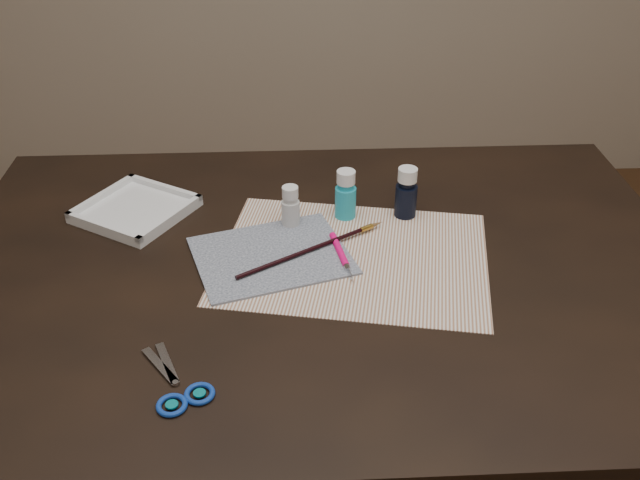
{
  "coord_description": "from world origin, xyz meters",
  "views": [
    {
      "loc": [
        -0.05,
        -1.0,
        1.45
      ],
      "look_at": [
        0.0,
        0.0,
        0.8
      ],
      "focal_mm": 40.0,
      "sensor_mm": 36.0,
      "label": 1
    }
  ],
  "objects_px": {
    "paper": "(354,257)",
    "canvas": "(271,256)",
    "paint_bottle_white": "(291,207)",
    "paint_bottle_cyan": "(346,194)",
    "paint_bottle_navy": "(406,193)",
    "palette_tray": "(135,209)",
    "scissors": "(167,378)"
  },
  "relations": [
    {
      "from": "canvas",
      "to": "paint_bottle_white",
      "type": "xyz_separation_m",
      "value": [
        0.04,
        0.1,
        0.04
      ]
    },
    {
      "from": "paint_bottle_white",
      "to": "paint_bottle_navy",
      "type": "height_order",
      "value": "paint_bottle_navy"
    },
    {
      "from": "paint_bottle_cyan",
      "to": "palette_tray",
      "type": "distance_m",
      "value": 0.4
    },
    {
      "from": "canvas",
      "to": "paint_bottle_cyan",
      "type": "bearing_deg",
      "value": 43.23
    },
    {
      "from": "paint_bottle_navy",
      "to": "scissors",
      "type": "height_order",
      "value": "paint_bottle_navy"
    },
    {
      "from": "paint_bottle_white",
      "to": "paint_bottle_cyan",
      "type": "relative_size",
      "value": 0.85
    },
    {
      "from": "paint_bottle_navy",
      "to": "canvas",
      "type": "bearing_deg",
      "value": -153.0
    },
    {
      "from": "paint_bottle_white",
      "to": "paint_bottle_navy",
      "type": "xyz_separation_m",
      "value": [
        0.22,
        0.03,
        0.01
      ]
    },
    {
      "from": "paint_bottle_white",
      "to": "paint_bottle_cyan",
      "type": "distance_m",
      "value": 0.11
    },
    {
      "from": "canvas",
      "to": "paper",
      "type": "bearing_deg",
      "value": -3.14
    },
    {
      "from": "paper",
      "to": "palette_tray",
      "type": "xyz_separation_m",
      "value": [
        -0.4,
        0.17,
        0.01
      ]
    },
    {
      "from": "paper",
      "to": "palette_tray",
      "type": "relative_size",
      "value": 2.52
    },
    {
      "from": "paper",
      "to": "scissors",
      "type": "xyz_separation_m",
      "value": [
        -0.28,
        -0.29,
        0.0
      ]
    },
    {
      "from": "paint_bottle_navy",
      "to": "scissors",
      "type": "xyz_separation_m",
      "value": [
        -0.39,
        -0.43,
        -0.05
      ]
    },
    {
      "from": "paper",
      "to": "paint_bottle_navy",
      "type": "bearing_deg",
      "value": 51.16
    },
    {
      "from": "paper",
      "to": "canvas",
      "type": "distance_m",
      "value": 0.14
    },
    {
      "from": "scissors",
      "to": "paint_bottle_white",
      "type": "bearing_deg",
      "value": -60.0
    },
    {
      "from": "paper",
      "to": "paint_bottle_cyan",
      "type": "height_order",
      "value": "paint_bottle_cyan"
    },
    {
      "from": "paper",
      "to": "paint_bottle_navy",
      "type": "xyz_separation_m",
      "value": [
        0.11,
        0.14,
        0.05
      ]
    },
    {
      "from": "paint_bottle_white",
      "to": "paint_bottle_cyan",
      "type": "bearing_deg",
      "value": 15.61
    },
    {
      "from": "canvas",
      "to": "palette_tray",
      "type": "height_order",
      "value": "palette_tray"
    },
    {
      "from": "paper",
      "to": "palette_tray",
      "type": "distance_m",
      "value": 0.44
    },
    {
      "from": "paint_bottle_cyan",
      "to": "scissors",
      "type": "xyz_separation_m",
      "value": [
        -0.28,
        -0.43,
        -0.04
      ]
    },
    {
      "from": "paper",
      "to": "paint_bottle_cyan",
      "type": "distance_m",
      "value": 0.15
    },
    {
      "from": "paper",
      "to": "paint_bottle_white",
      "type": "height_order",
      "value": "paint_bottle_white"
    },
    {
      "from": "paint_bottle_white",
      "to": "paint_bottle_cyan",
      "type": "height_order",
      "value": "paint_bottle_cyan"
    },
    {
      "from": "paint_bottle_navy",
      "to": "palette_tray",
      "type": "height_order",
      "value": "paint_bottle_navy"
    },
    {
      "from": "canvas",
      "to": "scissors",
      "type": "height_order",
      "value": "scissors"
    },
    {
      "from": "paint_bottle_white",
      "to": "scissors",
      "type": "height_order",
      "value": "paint_bottle_white"
    },
    {
      "from": "palette_tray",
      "to": "paint_bottle_navy",
      "type": "bearing_deg",
      "value": -3.63
    },
    {
      "from": "canvas",
      "to": "palette_tray",
      "type": "relative_size",
      "value": 1.42
    },
    {
      "from": "paint_bottle_cyan",
      "to": "paint_bottle_navy",
      "type": "distance_m",
      "value": 0.11
    }
  ]
}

